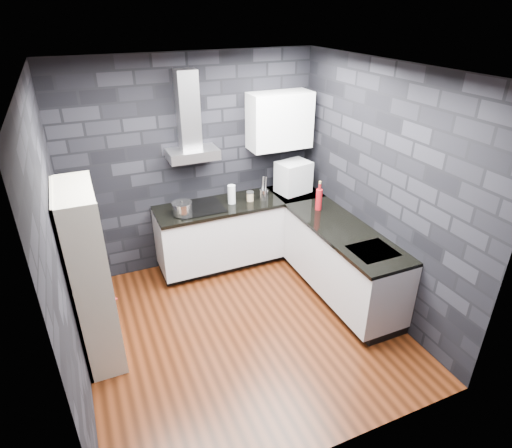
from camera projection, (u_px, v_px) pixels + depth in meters
ground at (243, 328)px, 4.70m from camera, size 3.20×3.20×0.00m
ceiling at (238, 69)px, 3.45m from camera, size 3.20×3.20×0.00m
wall_back at (194, 165)px, 5.39m from camera, size 3.20×0.05×2.70m
wall_front at (335, 322)px, 2.75m from camera, size 3.20×0.05×2.70m
wall_left at (57, 254)px, 3.50m from camera, size 0.05×3.20×2.70m
wall_right at (380, 191)px, 4.65m from camera, size 0.05×3.20×2.70m
toekick_back at (240, 255)px, 5.94m from camera, size 2.18×0.50×0.10m
toekick_right at (341, 290)px, 5.23m from camera, size 0.50×1.78×0.10m
counter_back_cab at (241, 229)px, 5.71m from camera, size 2.20×0.60×0.76m
counter_right_cab at (342, 261)px, 5.02m from camera, size 0.60×1.80×0.76m
counter_back_top at (241, 203)px, 5.51m from camera, size 2.20×0.62×0.04m
counter_right_top at (345, 231)px, 4.83m from camera, size 0.62×1.80×0.04m
counter_corner_top at (295, 192)px, 5.81m from camera, size 0.62×0.62×0.04m
hood_body at (193, 154)px, 5.12m from camera, size 0.60×0.34×0.12m
hood_chimney at (188, 110)px, 4.94m from camera, size 0.24×0.20×0.90m
upper_cabinet at (280, 121)px, 5.39m from camera, size 0.80×0.35×0.70m
cooktop at (199, 208)px, 5.32m from camera, size 0.58×0.50×0.01m
sink_rim at (373, 251)px, 4.42m from camera, size 0.44×0.40×0.01m
pot at (182, 209)px, 5.11m from camera, size 0.30×0.30×0.14m
glass_vase at (232, 194)px, 5.40m from camera, size 0.12×0.12×0.24m
storage_jar at (250, 197)px, 5.49m from camera, size 0.11×0.11×0.11m
utensil_crock at (264, 195)px, 5.52m from camera, size 0.14×0.14×0.14m
appliance_garage at (293, 177)px, 5.64m from camera, size 0.47×0.39×0.41m
red_bottle at (319, 200)px, 5.23m from camera, size 0.08×0.08×0.26m
bookshelf at (91, 278)px, 3.98m from camera, size 0.56×0.87×1.80m
fruit_bowl at (91, 278)px, 3.91m from camera, size 0.26×0.26×0.06m
book_red at (95, 296)px, 4.27m from camera, size 0.15×0.11×0.23m
book_second at (90, 292)px, 4.29m from camera, size 0.16×0.12×0.25m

